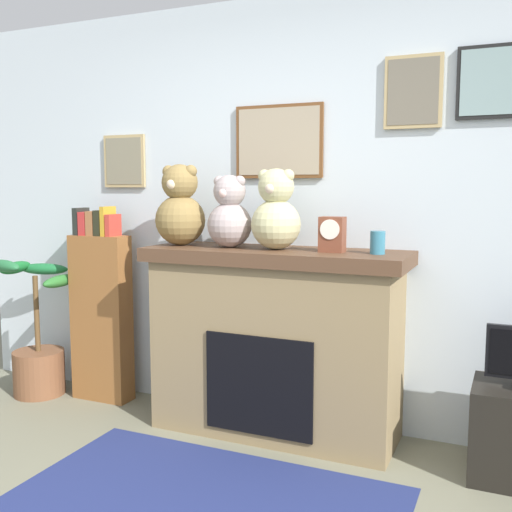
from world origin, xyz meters
name	(u,v)px	position (x,y,z in m)	size (l,w,h in m)	color
back_wall	(317,212)	(0.00, 2.00, 1.31)	(5.20, 0.15, 2.60)	silver
fireplace	(275,341)	(-0.15, 1.69, 0.56)	(1.54, 0.55, 1.10)	olive
bookshelf	(101,311)	(-1.45, 1.74, 0.62)	(0.41, 0.16, 1.33)	brown
potted_plant	(37,349)	(-1.92, 1.62, 0.33)	(0.52, 0.53, 0.98)	brown
area_rug	(200,506)	(-0.15, 0.77, 0.00)	(1.82, 1.14, 0.01)	navy
candle_jar	(378,243)	(0.45, 1.67, 1.16)	(0.08, 0.08, 0.12)	teal
mantel_clock	(332,234)	(0.20, 1.67, 1.20)	(0.14, 0.10, 0.20)	brown
teddy_bear_brown	(180,209)	(-0.77, 1.67, 1.33)	(0.31, 0.31, 0.50)	olive
teddy_bear_tan	(230,215)	(-0.43, 1.67, 1.30)	(0.27, 0.27, 0.43)	#A49494
teddy_bear_cream	(276,213)	(-0.14, 1.67, 1.31)	(0.29, 0.29, 0.46)	#BDB987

